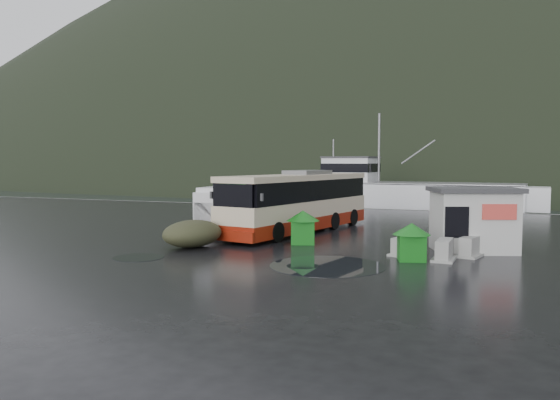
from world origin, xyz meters
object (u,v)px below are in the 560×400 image
at_px(waste_bin_left, 303,244).
at_px(waste_bin_right, 411,260).
at_px(white_van, 235,232).
at_px(fishing_trawler, 407,202).
at_px(coach_bus, 298,232).
at_px(jersey_barrier_b, 444,260).
at_px(dome_tent, 193,247).
at_px(ticket_kiosk, 473,251).
at_px(jersey_barrier_a, 471,256).
at_px(jersey_barrier_c, 404,255).

distance_m(waste_bin_left, waste_bin_right, 5.86).
xyz_separation_m(white_van, fishing_trawler, (5.05, 26.46, 0.00)).
bearing_deg(coach_bus, jersey_barrier_b, -25.05).
relative_size(coach_bus, dome_tent, 3.86).
bearing_deg(coach_bus, ticket_kiosk, -8.90).
distance_m(waste_bin_left, jersey_barrier_a, 7.41).
height_order(waste_bin_left, jersey_barrier_a, waste_bin_left).
relative_size(waste_bin_right, dome_tent, 0.47).
xyz_separation_m(white_van, dome_tent, (0.52, -5.27, 0.00)).
relative_size(coach_bus, waste_bin_left, 7.67).
relative_size(waste_bin_right, jersey_barrier_c, 0.97).
bearing_deg(jersey_barrier_a, coach_bus, 152.85).
bearing_deg(fishing_trawler, coach_bus, -90.10).
bearing_deg(white_van, coach_bus, 21.15).
height_order(coach_bus, jersey_barrier_b, coach_bus).
height_order(waste_bin_right, dome_tent, waste_bin_right).
height_order(white_van, jersey_barrier_b, white_van).
relative_size(jersey_barrier_c, fishing_trawler, 0.06).
xyz_separation_m(jersey_barrier_b, jersey_barrier_c, (-1.63, 0.62, 0.00)).
xyz_separation_m(white_van, jersey_barrier_b, (11.20, -4.51, 0.00)).
relative_size(dome_tent, ticket_kiosk, 0.88).
distance_m(waste_bin_left, fishing_trawler, 28.99).
distance_m(waste_bin_right, dome_tent, 9.52).
distance_m(white_van, jersey_barrier_c, 10.34).
distance_m(jersey_barrier_b, jersey_barrier_c, 1.74).
height_order(jersey_barrier_b, fishing_trawler, fishing_trawler).
relative_size(waste_bin_right, fishing_trawler, 0.06).
height_order(ticket_kiosk, jersey_barrier_c, ticket_kiosk).
height_order(ticket_kiosk, fishing_trawler, fishing_trawler).
relative_size(white_van, ticket_kiosk, 1.75).
xyz_separation_m(jersey_barrier_a, jersey_barrier_c, (-2.55, -0.69, 0.00)).
relative_size(dome_tent, jersey_barrier_c, 2.07).
xyz_separation_m(dome_tent, jersey_barrier_b, (10.68, 0.76, 0.00)).
bearing_deg(waste_bin_right, jersey_barrier_b, 24.13).
distance_m(coach_bus, fishing_trawler, 25.11).
height_order(white_van, waste_bin_right, white_van).
height_order(waste_bin_left, dome_tent, waste_bin_left).
bearing_deg(dome_tent, waste_bin_left, 33.06).
relative_size(waste_bin_right, jersey_barrier_a, 0.89).
height_order(coach_bus, ticket_kiosk, coach_bus).
xyz_separation_m(jersey_barrier_a, jersey_barrier_b, (-0.92, -1.31, 0.00)).
bearing_deg(coach_bus, fishing_trawler, 96.68).
xyz_separation_m(waste_bin_left, waste_bin_right, (5.29, -2.51, 0.00)).
distance_m(waste_bin_left, dome_tent, 5.04).
distance_m(waste_bin_left, jersey_barrier_b, 6.76).
relative_size(white_van, jersey_barrier_b, 3.77).
relative_size(ticket_kiosk, fishing_trawler, 0.14).
relative_size(dome_tent, jersey_barrier_b, 1.91).
height_order(white_van, waste_bin_left, white_van).
bearing_deg(ticket_kiosk, dome_tent, 176.03).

